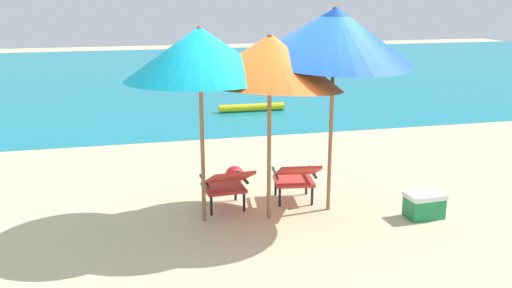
% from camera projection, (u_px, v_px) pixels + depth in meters
% --- Properties ---
extents(ground_plane, '(40.00, 40.00, 0.00)m').
position_uv_depth(ground_plane, '(217.00, 137.00, 11.02)').
color(ground_plane, beige).
extents(ocean_band, '(40.00, 18.00, 0.01)m').
position_uv_depth(ocean_band, '(174.00, 75.00, 19.36)').
color(ocean_band, teal).
rests_on(ocean_band, ground_plane).
extents(swim_buoy, '(1.60, 0.18, 0.18)m').
position_uv_depth(swim_buoy, '(252.00, 107.00, 13.39)').
color(swim_buoy, yellow).
rests_on(swim_buoy, ocean_band).
extents(lounge_chair_left, '(0.60, 0.91, 0.68)m').
position_uv_depth(lounge_chair_left, '(227.00, 183.00, 7.18)').
color(lounge_chair_left, red).
rests_on(lounge_chair_left, ground_plane).
extents(lounge_chair_right, '(0.65, 0.94, 0.68)m').
position_uv_depth(lounge_chair_right, '(296.00, 176.00, 7.44)').
color(lounge_chair_right, red).
rests_on(lounge_chair_right, ground_plane).
extents(beach_umbrella_left, '(1.88, 1.89, 2.42)m').
position_uv_depth(beach_umbrella_left, '(200.00, 53.00, 6.46)').
color(beach_umbrella_left, olive).
rests_on(beach_umbrella_left, ground_plane).
extents(beach_umbrella_center, '(2.56, 2.55, 2.39)m').
position_uv_depth(beach_umbrella_center, '(270.00, 61.00, 6.59)').
color(beach_umbrella_center, olive).
rests_on(beach_umbrella_center, ground_plane).
extents(beach_umbrella_right, '(2.52, 2.54, 2.68)m').
position_uv_depth(beach_umbrella_right, '(334.00, 34.00, 6.78)').
color(beach_umbrella_right, olive).
rests_on(beach_umbrella_right, ground_plane).
extents(beach_ball, '(0.28, 0.28, 0.28)m').
position_uv_depth(beach_ball, '(235.00, 175.00, 8.31)').
color(beach_ball, red).
rests_on(beach_ball, ground_plane).
extents(cooler_box, '(0.48, 0.34, 0.32)m').
position_uv_depth(cooler_box, '(424.00, 205.00, 7.09)').
color(cooler_box, '#1E844C').
rests_on(cooler_box, ground_plane).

